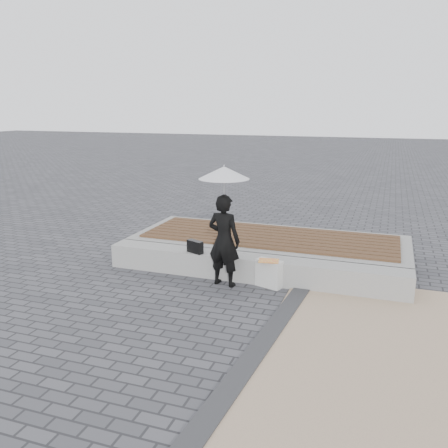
% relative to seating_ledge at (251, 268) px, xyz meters
% --- Properties ---
extents(ground, '(80.00, 80.00, 0.00)m').
position_rel_seating_ledge_xyz_m(ground, '(0.00, -1.60, -0.20)').
color(ground, '#47474C').
rests_on(ground, ground).
extents(edging_band, '(0.61, 5.20, 0.04)m').
position_rel_seating_ledge_xyz_m(edging_band, '(0.75, -2.10, -0.18)').
color(edging_band, '#313134').
rests_on(edging_band, ground).
extents(seating_ledge, '(5.00, 0.45, 0.40)m').
position_rel_seating_ledge_xyz_m(seating_ledge, '(0.00, 0.00, 0.00)').
color(seating_ledge, gray).
rests_on(seating_ledge, ground).
extents(timber_platform, '(5.00, 2.00, 0.40)m').
position_rel_seating_ledge_xyz_m(timber_platform, '(0.00, 1.20, 0.00)').
color(timber_platform, gray).
rests_on(timber_platform, ground).
extents(timber_decking, '(4.60, 1.60, 0.04)m').
position_rel_seating_ledge_xyz_m(timber_decking, '(0.00, 1.20, 0.22)').
color(timber_decking, brown).
rests_on(timber_decking, timber_platform).
extents(woman, '(0.58, 0.43, 1.47)m').
position_rel_seating_ledge_xyz_m(woman, '(-0.34, -0.37, 0.54)').
color(woman, black).
rests_on(woman, ground).
extents(parasol, '(0.78, 0.78, 0.99)m').
position_rel_seating_ledge_xyz_m(parasol, '(-0.34, -0.37, 1.60)').
color(parasol, silver).
rests_on(parasol, ground).
extents(handbag, '(0.31, 0.21, 0.21)m').
position_rel_seating_ledge_xyz_m(handbag, '(-0.94, -0.13, 0.30)').
color(handbag, black).
rests_on(handbag, seating_ledge).
extents(canvas_tote, '(0.45, 0.30, 0.44)m').
position_rel_seating_ledge_xyz_m(canvas_tote, '(0.36, -0.22, 0.02)').
color(canvas_tote, silver).
rests_on(canvas_tote, ground).
extents(magazine, '(0.35, 0.28, 0.01)m').
position_rel_seating_ledge_xyz_m(magazine, '(0.36, -0.27, 0.25)').
color(magazine, red).
rests_on(magazine, canvas_tote).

